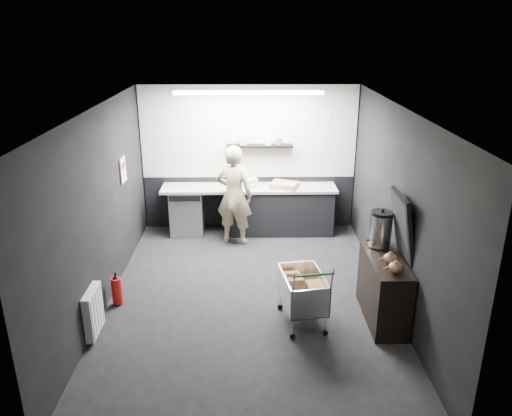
{
  "coord_description": "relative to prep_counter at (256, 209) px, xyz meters",
  "views": [
    {
      "loc": [
        0.0,
        -6.28,
        3.71
      ],
      "look_at": [
        0.1,
        0.4,
        1.23
      ],
      "focal_mm": 35.0,
      "sensor_mm": 36.0,
      "label": 1
    }
  ],
  "objects": [
    {
      "name": "floor",
      "position": [
        -0.14,
        -2.42,
        -0.46
      ],
      "size": [
        5.5,
        5.5,
        0.0
      ],
      "primitive_type": "plane",
      "color": "black",
      "rests_on": "ground"
    },
    {
      "name": "ceiling",
      "position": [
        -0.14,
        -2.42,
        2.24
      ],
      "size": [
        5.5,
        5.5,
        0.0
      ],
      "primitive_type": "plane",
      "rotation": [
        3.14,
        0.0,
        0.0
      ],
      "color": "white",
      "rests_on": "wall_back"
    },
    {
      "name": "wall_back",
      "position": [
        -0.14,
        0.33,
        0.89
      ],
      "size": [
        5.5,
        0.0,
        5.5
      ],
      "primitive_type": "plane",
      "rotation": [
        1.57,
        0.0,
        0.0
      ],
      "color": "black",
      "rests_on": "floor"
    },
    {
      "name": "wall_front",
      "position": [
        -0.14,
        -5.17,
        0.89
      ],
      "size": [
        5.5,
        0.0,
        5.5
      ],
      "primitive_type": "plane",
      "rotation": [
        -1.57,
        0.0,
        0.0
      ],
      "color": "black",
      "rests_on": "floor"
    },
    {
      "name": "wall_left",
      "position": [
        -2.14,
        -2.42,
        0.89
      ],
      "size": [
        0.0,
        5.5,
        5.5
      ],
      "primitive_type": "plane",
      "rotation": [
        1.57,
        0.0,
        1.57
      ],
      "color": "black",
      "rests_on": "floor"
    },
    {
      "name": "wall_right",
      "position": [
        1.86,
        -2.42,
        0.89
      ],
      "size": [
        0.0,
        5.5,
        5.5
      ],
      "primitive_type": "plane",
      "rotation": [
        1.57,
        0.0,
        -1.57
      ],
      "color": "black",
      "rests_on": "floor"
    },
    {
      "name": "kitchen_wall_panel",
      "position": [
        -0.14,
        0.31,
        1.39
      ],
      "size": [
        3.95,
        0.02,
        1.7
      ],
      "primitive_type": "cube",
      "color": "beige",
      "rests_on": "wall_back"
    },
    {
      "name": "dado_panel",
      "position": [
        -0.14,
        0.31,
        0.04
      ],
      "size": [
        3.95,
        0.02,
        1.0
      ],
      "primitive_type": "cube",
      "color": "black",
      "rests_on": "wall_back"
    },
    {
      "name": "floating_shelf",
      "position": [
        0.06,
        0.2,
        1.16
      ],
      "size": [
        1.2,
        0.22,
        0.04
      ],
      "primitive_type": "cube",
      "color": "black",
      "rests_on": "wall_back"
    },
    {
      "name": "wall_clock",
      "position": [
        1.26,
        0.3,
        1.69
      ],
      "size": [
        0.2,
        0.03,
        0.2
      ],
      "primitive_type": "cylinder",
      "rotation": [
        1.57,
        0.0,
        0.0
      ],
      "color": "white",
      "rests_on": "wall_back"
    },
    {
      "name": "poster",
      "position": [
        -2.12,
        -1.12,
        1.09
      ],
      "size": [
        0.02,
        0.3,
        0.4
      ],
      "primitive_type": "cube",
      "color": "white",
      "rests_on": "wall_left"
    },
    {
      "name": "poster_red_band",
      "position": [
        -2.11,
        -1.12,
        1.16
      ],
      "size": [
        0.02,
        0.22,
        0.1
      ],
      "primitive_type": "cube",
      "color": "red",
      "rests_on": "poster"
    },
    {
      "name": "radiator",
      "position": [
        -2.08,
        -3.32,
        -0.11
      ],
      "size": [
        0.1,
        0.5,
        0.6
      ],
      "primitive_type": "cube",
      "color": "white",
      "rests_on": "wall_left"
    },
    {
      "name": "ceiling_strip",
      "position": [
        -0.14,
        -0.57,
        2.21
      ],
      "size": [
        2.4,
        0.2,
        0.04
      ],
      "primitive_type": "cube",
      "color": "white",
      "rests_on": "ceiling"
    },
    {
      "name": "prep_counter",
      "position": [
        0.0,
        0.0,
        0.0
      ],
      "size": [
        3.2,
        0.61,
        0.9
      ],
      "color": "black",
      "rests_on": "floor"
    },
    {
      "name": "person",
      "position": [
        -0.4,
        -0.45,
        0.44
      ],
      "size": [
        0.74,
        0.59,
        1.79
      ],
      "primitive_type": "imported",
      "rotation": [
        0.0,
        0.0,
        2.86
      ],
      "color": "beige",
      "rests_on": "floor"
    },
    {
      "name": "shopping_cart",
      "position": [
        0.55,
        -3.04,
        -0.01
      ],
      "size": [
        0.63,
        0.93,
        0.94
      ],
      "color": "silver",
      "rests_on": "floor"
    },
    {
      "name": "sideboard",
      "position": [
        1.64,
        -2.94,
        0.1
      ],
      "size": [
        0.5,
        1.16,
        1.74
      ],
      "color": "black",
      "rests_on": "floor"
    },
    {
      "name": "fire_extinguisher",
      "position": [
        -1.99,
        -2.56,
        -0.23
      ],
      "size": [
        0.14,
        0.14,
        0.47
      ],
      "color": "#AE120B",
      "rests_on": "floor"
    },
    {
      "name": "cardboard_box",
      "position": [
        0.51,
        -0.05,
        0.49
      ],
      "size": [
        0.57,
        0.51,
        0.09
      ],
      "primitive_type": "cube",
      "rotation": [
        0.0,
        0.0,
        -0.37
      ],
      "color": "#A97D5A",
      "rests_on": "prep_counter"
    },
    {
      "name": "pink_tub",
      "position": [
        -0.4,
        0.0,
        0.56
      ],
      "size": [
        0.23,
        0.23,
        0.23
      ],
      "primitive_type": "cylinder",
      "color": "silver",
      "rests_on": "prep_counter"
    },
    {
      "name": "white_container",
      "position": [
        -0.09,
        -0.05,
        0.53
      ],
      "size": [
        0.24,
        0.22,
        0.18
      ],
      "primitive_type": "cube",
      "rotation": [
        0.0,
        0.0,
        0.37
      ],
      "color": "white",
      "rests_on": "prep_counter"
    }
  ]
}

